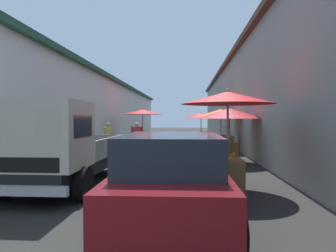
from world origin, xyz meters
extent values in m
plane|color=#282826|center=(13.50, 0.00, 0.00)|extent=(90.00, 90.00, 0.00)
cube|color=silver|center=(15.75, 7.36, 2.13)|extent=(49.50, 7.00, 4.26)
cube|color=#284C38|center=(15.75, 7.36, 4.38)|extent=(49.80, 7.50, 0.24)
cube|color=gray|center=(15.75, -7.36, 2.68)|extent=(49.50, 7.00, 5.36)
cube|color=#4C3328|center=(15.75, -7.36, 5.48)|extent=(49.80, 7.50, 0.24)
cylinder|color=#9E9EA3|center=(18.84, 1.81, 1.17)|extent=(0.06, 0.06, 2.34)
cone|color=red|center=(18.84, 1.81, 2.18)|extent=(2.75, 2.75, 0.33)
sphere|color=#9E9EA3|center=(18.84, 1.81, 2.38)|extent=(0.07, 0.07, 0.07)
cube|color=#9E7547|center=(18.68, 1.59, 0.35)|extent=(0.86, 0.64, 0.71)
sphere|color=orange|center=(18.66, 1.70, 0.75)|extent=(0.09, 0.09, 0.09)
sphere|color=orange|center=(18.84, 1.48, 0.75)|extent=(0.09, 0.09, 0.09)
sphere|color=orange|center=(18.91, 1.73, 0.75)|extent=(0.09, 0.09, 0.09)
sphere|color=orange|center=(18.42, 1.53, 0.75)|extent=(0.09, 0.09, 0.09)
sphere|color=orange|center=(18.97, 1.49, 0.75)|extent=(0.09, 0.09, 0.09)
cylinder|color=#9E9EA3|center=(14.87, -2.94, 1.11)|extent=(0.06, 0.06, 2.23)
cone|color=#D84C14|center=(14.87, -2.94, 2.01)|extent=(2.86, 2.86, 0.44)
sphere|color=#9E9EA3|center=(14.87, -2.94, 2.27)|extent=(0.07, 0.07, 0.07)
cube|color=olive|center=(14.70, -3.18, 0.41)|extent=(0.87, 0.76, 0.81)
sphere|color=orange|center=(14.67, -3.26, 0.86)|extent=(0.09, 0.09, 0.09)
sphere|color=orange|center=(14.87, -3.04, 0.86)|extent=(0.09, 0.09, 0.09)
sphere|color=orange|center=(14.86, -3.26, 0.86)|extent=(0.09, 0.09, 0.09)
sphere|color=orange|center=(14.88, -3.06, 0.86)|extent=(0.09, 0.09, 0.09)
sphere|color=orange|center=(14.55, -3.39, 0.91)|extent=(0.09, 0.09, 0.09)
sphere|color=orange|center=(14.84, -3.07, 0.86)|extent=(0.09, 0.09, 0.09)
cylinder|color=#9E9EA3|center=(10.68, -2.81, 1.07)|extent=(0.06, 0.06, 2.13)
cone|color=red|center=(10.68, -2.81, 1.92)|extent=(2.58, 2.58, 0.42)
sphere|color=#9E9EA3|center=(10.68, -2.81, 2.17)|extent=(0.07, 0.07, 0.07)
cube|color=brown|center=(10.87, -2.84, 0.37)|extent=(0.87, 0.64, 0.73)
sphere|color=orange|center=(10.62, -3.00, 0.78)|extent=(0.09, 0.09, 0.09)
sphere|color=orange|center=(10.75, -2.75, 0.83)|extent=(0.09, 0.09, 0.09)
sphere|color=orange|center=(10.79, -2.85, 0.78)|extent=(0.09, 0.09, 0.09)
sphere|color=orange|center=(10.87, -2.71, 0.78)|extent=(0.09, 0.09, 0.09)
cylinder|color=#9E9EA3|center=(19.91, -2.11, 1.07)|extent=(0.06, 0.06, 2.13)
cone|color=red|center=(19.91, -2.11, 1.95)|extent=(2.50, 2.50, 0.36)
sphere|color=#9E9EA3|center=(19.91, -2.11, 2.17)|extent=(0.07, 0.07, 0.07)
cube|color=brown|center=(19.89, -2.26, 0.39)|extent=(0.71, 0.61, 0.79)
sphere|color=orange|center=(19.98, -2.43, 0.83)|extent=(0.09, 0.09, 0.09)
sphere|color=orange|center=(19.67, -2.17, 0.83)|extent=(0.09, 0.09, 0.09)
sphere|color=orange|center=(20.03, -2.19, 0.83)|extent=(0.09, 0.09, 0.09)
cylinder|color=#9E9EA3|center=(6.14, -2.17, 1.19)|extent=(0.06, 0.06, 2.38)
cone|color=red|center=(6.14, -2.17, 2.22)|extent=(2.30, 2.30, 0.31)
sphere|color=#9E9EA3|center=(6.14, -2.17, 2.42)|extent=(0.07, 0.07, 0.07)
cube|color=olive|center=(5.95, -2.17, 0.37)|extent=(0.96, 0.63, 0.74)
sphere|color=orange|center=(6.04, -1.99, 0.79)|extent=(0.09, 0.09, 0.09)
sphere|color=orange|center=(6.08, -2.32, 0.84)|extent=(0.09, 0.09, 0.09)
sphere|color=orange|center=(5.80, -2.06, 0.79)|extent=(0.09, 0.09, 0.09)
sphere|color=orange|center=(5.64, -2.18, 0.79)|extent=(0.09, 0.09, 0.09)
sphere|color=orange|center=(6.22, -2.08, 0.79)|extent=(0.09, 0.09, 0.09)
sphere|color=orange|center=(6.26, -2.27, 0.79)|extent=(0.09, 0.09, 0.09)
cube|color=#600F14|center=(3.65, -0.92, 0.57)|extent=(3.92, 1.77, 0.64)
cube|color=#19232D|center=(3.50, -0.92, 1.17)|extent=(2.36, 1.54, 0.56)
cube|color=black|center=(5.56, -0.90, 0.35)|extent=(0.12, 1.65, 0.20)
cube|color=silver|center=(5.57, -0.31, 0.63)|extent=(0.06, 0.24, 0.14)
cube|color=silver|center=(5.59, -1.48, 0.63)|extent=(0.06, 0.24, 0.14)
cylinder|color=black|center=(4.97, -0.05, 0.30)|extent=(0.60, 0.21, 0.60)
cylinder|color=black|center=(4.99, -1.77, 0.30)|extent=(0.60, 0.21, 0.60)
cylinder|color=black|center=(2.31, -0.08, 0.30)|extent=(0.60, 0.21, 0.60)
cylinder|color=black|center=(2.33, -1.80, 0.30)|extent=(0.60, 0.21, 0.60)
cube|color=black|center=(6.33, 1.82, 0.50)|extent=(4.80, 1.49, 0.36)
cube|color=beige|center=(4.70, 1.83, 1.38)|extent=(1.54, 1.76, 1.40)
cube|color=#19232D|center=(3.96, 1.83, 1.55)|extent=(0.07, 1.47, 0.63)
cube|color=#19232D|center=(4.70, 1.83, 1.55)|extent=(1.05, 1.78, 0.45)
cube|color=black|center=(3.95, 1.83, 0.86)|extent=(0.06, 1.40, 0.28)
cube|color=silver|center=(3.87, 1.83, 0.40)|extent=(0.13, 1.75, 0.18)
cube|color=gray|center=(7.15, 1.00, 0.93)|extent=(3.16, 0.07, 0.50)
cube|color=gray|center=(7.15, 2.64, 0.93)|extent=(3.16, 0.07, 0.50)
cube|color=gray|center=(8.70, 1.81, 0.93)|extent=(0.07, 1.65, 0.50)
cylinder|color=black|center=(4.70, 0.95, 0.36)|extent=(0.72, 0.22, 0.72)
cylinder|color=black|center=(4.70, 2.70, 0.36)|extent=(0.72, 0.22, 0.72)
cylinder|color=black|center=(7.77, 0.94, 0.36)|extent=(0.72, 0.22, 0.72)
cylinder|color=black|center=(7.78, 2.69, 0.36)|extent=(0.72, 0.22, 0.72)
cylinder|color=navy|center=(13.49, 1.39, 0.38)|extent=(0.14, 0.14, 0.76)
cylinder|color=navy|center=(13.46, 1.23, 0.38)|extent=(0.14, 0.14, 0.76)
cube|color=#B73333|center=(13.48, 1.31, 1.04)|extent=(0.27, 0.47, 0.57)
sphere|color=tan|center=(13.48, 1.31, 1.43)|extent=(0.21, 0.21, 0.21)
cylinder|color=#B73333|center=(13.52, 1.58, 1.07)|extent=(0.08, 0.08, 0.51)
cylinder|color=#B73333|center=(13.43, 1.04, 1.07)|extent=(0.08, 0.08, 0.51)
cylinder|color=#665B4C|center=(12.48, 2.54, 0.38)|extent=(0.14, 0.14, 0.76)
cylinder|color=#665B4C|center=(12.62, 2.47, 0.38)|extent=(0.14, 0.14, 0.76)
cube|color=#D8C666|center=(12.55, 2.50, 1.04)|extent=(0.49, 0.38, 0.57)
sphere|color=#A57A5B|center=(12.55, 2.50, 1.43)|extent=(0.21, 0.21, 0.21)
cylinder|color=#D8C666|center=(12.31, 2.62, 1.07)|extent=(0.08, 0.08, 0.51)
cylinder|color=#D8C666|center=(12.79, 2.38, 1.07)|extent=(0.08, 0.08, 0.51)
cylinder|color=black|center=(10.29, 1.71, 0.22)|extent=(0.45, 0.14, 0.44)
cylinder|color=black|center=(9.04, 1.85, 0.22)|extent=(0.45, 0.16, 0.44)
cube|color=black|center=(9.61, 1.78, 0.27)|extent=(0.93, 0.38, 0.08)
ellipsoid|color=black|center=(9.32, 1.82, 0.64)|extent=(0.59, 0.32, 0.20)
cube|color=black|center=(10.24, 1.72, 0.67)|extent=(0.17, 0.33, 0.56)
cylinder|color=silver|center=(10.17, 1.72, 0.77)|extent=(0.28, 0.09, 0.68)
cylinder|color=black|center=(10.09, 1.73, 1.12)|extent=(0.55, 0.10, 0.04)
cylinder|color=#194CB2|center=(6.30, -0.59, 0.42)|extent=(0.30, 0.30, 0.03)
cylinder|color=#194CB2|center=(6.41, -0.59, 0.21)|extent=(0.04, 0.04, 0.42)
cylinder|color=#194CB2|center=(6.30, -0.47, 0.21)|extent=(0.04, 0.04, 0.42)
cylinder|color=#194CB2|center=(6.19, -0.59, 0.21)|extent=(0.04, 0.04, 0.42)
cylinder|color=#194CB2|center=(6.30, -0.70, 0.21)|extent=(0.04, 0.04, 0.42)
camera|label=1|loc=(-1.48, -1.19, 1.70)|focal=32.86mm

